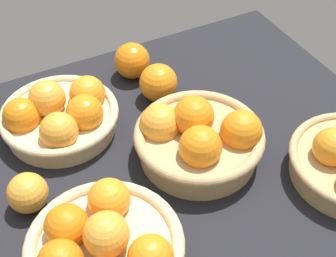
# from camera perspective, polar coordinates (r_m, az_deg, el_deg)

# --- Properties ---
(market_tray) EXTENTS (0.84, 0.72, 0.03)m
(market_tray) POSITION_cam_1_polar(r_m,az_deg,el_deg) (0.97, 1.91, -2.55)
(market_tray) COLOR black
(market_tray) RESTS_ON ground
(basket_far_right) EXTENTS (0.25, 0.25, 0.12)m
(basket_far_right) POSITION_cam_1_polar(r_m,az_deg,el_deg) (0.77, -7.53, -13.87)
(basket_far_right) COLOR #D3BC8C
(basket_far_right) RESTS_ON market_tray
(basket_center) EXTENTS (0.25, 0.25, 0.12)m
(basket_center) POSITION_cam_1_polar(r_m,az_deg,el_deg) (0.91, 3.63, -1.09)
(basket_center) COLOR tan
(basket_center) RESTS_ON market_tray
(basket_near_right) EXTENTS (0.24, 0.24, 0.11)m
(basket_near_right) POSITION_cam_1_polar(r_m,az_deg,el_deg) (0.99, -12.57, 1.53)
(basket_near_right) COLOR #D3BC8C
(basket_near_right) RESTS_ON market_tray
(loose_orange_front_gap) EXTENTS (0.08, 0.08, 0.08)m
(loose_orange_front_gap) POSITION_cam_1_polar(r_m,az_deg,el_deg) (1.04, -1.14, 5.41)
(loose_orange_front_gap) COLOR orange
(loose_orange_front_gap) RESTS_ON market_tray
(loose_orange_back_gap) EXTENTS (0.07, 0.07, 0.07)m
(loose_orange_back_gap) POSITION_cam_1_polar(r_m,az_deg,el_deg) (0.87, -16.18, -7.29)
(loose_orange_back_gap) COLOR #F49E33
(loose_orange_back_gap) RESTS_ON market_tray
(loose_orange_side_gap) EXTENTS (0.08, 0.08, 0.08)m
(loose_orange_side_gap) POSITION_cam_1_polar(r_m,az_deg,el_deg) (1.11, -4.47, 7.90)
(loose_orange_side_gap) COLOR orange
(loose_orange_side_gap) RESTS_ON market_tray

